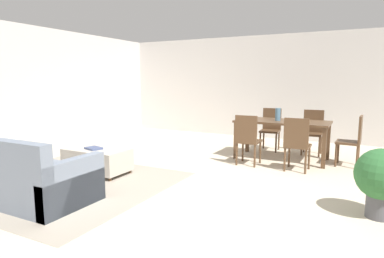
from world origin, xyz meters
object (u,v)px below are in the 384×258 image
Objects in this scene: couch at (16,176)px; ottoman_table at (97,159)px; dining_chair_head_east at (354,138)px; vase_centerpiece at (278,114)px; dining_chair_near_left at (247,137)px; book_on_ottoman at (94,148)px; dining_chair_far_right at (313,129)px; dining_chair_far_left at (271,127)px; potted_plant at (382,177)px; dining_table at (282,125)px; dining_chair_near_right at (297,141)px.

couch is 1.38m from ottoman_table.
vase_centerpiece is (-1.34, -0.06, 0.36)m from dining_chair_head_east.
book_on_ottoman is (-2.06, -1.71, -0.09)m from dining_chair_near_left.
dining_chair_head_east is (0.79, -0.75, 0.00)m from dining_chair_far_right.
couch is at bearing -93.93° from book_on_ottoman.
dining_chair_near_left is 1.00× the size of dining_chair_far_right.
dining_chair_far_left is (2.07, 3.21, 0.28)m from ottoman_table.
book_on_ottoman is at bearing 86.07° from couch.
book_on_ottoman is 0.33× the size of potted_plant.
ottoman_table is 3.50m from dining_table.
book_on_ottoman is (-2.50, -2.48, -0.23)m from dining_table.
potted_plant is (2.02, -3.11, -0.05)m from dining_chair_far_left.
dining_chair_near_right reaches higher than potted_plant.
dining_chair_far_right is (0.88, -0.01, 0.00)m from dining_chair_far_left.
vase_centerpiece is (2.51, 3.76, 0.59)m from couch.
dining_chair_far_right is at bearing 110.30° from potted_plant.
vase_centerpiece reaches higher than dining_chair_far_right.
vase_centerpiece is at bearing -177.43° from dining_chair_head_east.
dining_chair_near_left and dining_chair_far_right have the same top height.
dining_chair_head_east is 1.16× the size of potted_plant.
potted_plant is (1.69, -2.29, -0.41)m from vase_centerpiece.
dining_chair_near_left is at bearing 39.13° from ottoman_table.
dining_chair_head_east reaches higher than ottoman_table.
couch is 1.20× the size of dining_table.
vase_centerpiece reaches higher than dining_chair_near_left.
potted_plant is at bearing -37.17° from dining_chair_near_left.
dining_table reaches higher than ottoman_table.
dining_chair_near_right is 3.78× the size of vase_centerpiece.
dining_chair_near_left is 1.00× the size of dining_chair_head_east.
couch is at bearing -125.33° from dining_chair_near_left.
couch is 4.61m from dining_table.
dining_chair_near_left and dining_chair_far_left have the same top height.
dining_chair_head_east is at bearing 98.54° from potted_plant.
dining_chair_near_right is 1.00× the size of dining_chair_far_left.
dining_chair_far_left is (-0.41, 0.78, -0.15)m from dining_table.
dining_table is 0.91m from dining_chair_far_right.
dining_chair_near_right is at bearing -61.97° from dining_chair_far_left.
potted_plant is at bearing -81.46° from dining_chair_head_east.
ottoman_table is 4.48m from dining_chair_head_east.
dining_chair_near_right is 1.16× the size of potted_plant.
ottoman_table is 2.64m from dining_chair_near_left.
dining_chair_near_left reaches higher than couch.
dining_chair_near_right is at bearing -135.73° from dining_chair_head_east.
dining_chair_near_right is 1.00× the size of dining_chair_head_east.
dining_chair_near_left is at bearing 178.53° from dining_chair_near_right.
potted_plant is at bearing -56.93° from dining_chair_far_left.
ottoman_table is 4.36m from dining_chair_far_right.
couch reaches higher than potted_plant.
dining_chair_near_left reaches higher than dining_table.
dining_chair_far_left is at bearing 155.59° from dining_chair_head_east.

